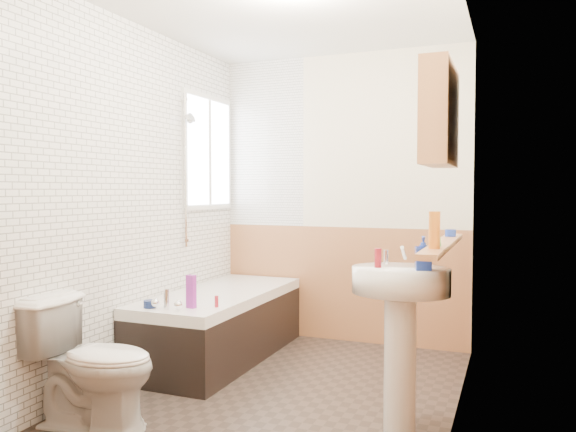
# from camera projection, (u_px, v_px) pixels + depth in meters

# --- Properties ---
(floor) EXTENTS (2.80, 2.80, 0.00)m
(floor) POSITION_uv_depth(u_px,v_px,m) (279.00, 393.00, 3.66)
(floor) COLOR #2D2420
(floor) RESTS_ON ground
(ceiling) EXTENTS (2.80, 2.80, 0.00)m
(ceiling) POSITION_uv_depth(u_px,v_px,m) (279.00, 4.00, 3.55)
(ceiling) COLOR white
(ceiling) RESTS_ON ground
(wall_back) EXTENTS (2.20, 0.02, 2.50)m
(wall_back) POSITION_uv_depth(u_px,v_px,m) (342.00, 198.00, 4.91)
(wall_back) COLOR #EFE5C5
(wall_back) RESTS_ON ground
(wall_front) EXTENTS (2.20, 0.02, 2.50)m
(wall_front) POSITION_uv_depth(u_px,v_px,m) (146.00, 208.00, 2.30)
(wall_front) COLOR #EFE5C5
(wall_front) RESTS_ON ground
(wall_left) EXTENTS (0.02, 2.80, 2.50)m
(wall_left) POSITION_uv_depth(u_px,v_px,m) (137.00, 200.00, 4.02)
(wall_left) COLOR #EFE5C5
(wall_left) RESTS_ON ground
(wall_right) EXTENTS (0.02, 2.80, 2.50)m
(wall_right) POSITION_uv_depth(u_px,v_px,m) (459.00, 203.00, 3.19)
(wall_right) COLOR #EFE5C5
(wall_right) RESTS_ON ground
(wainscot_right) EXTENTS (0.01, 2.80, 1.00)m
(wainscot_right) POSITION_uv_depth(u_px,v_px,m) (453.00, 333.00, 3.23)
(wainscot_right) COLOR #B17548
(wainscot_right) RESTS_ON wall_right
(wainscot_front) EXTENTS (2.20, 0.01, 1.00)m
(wainscot_front) POSITION_uv_depth(u_px,v_px,m) (152.00, 386.00, 2.35)
(wainscot_front) COLOR #B17548
(wainscot_front) RESTS_ON wall_front
(wainscot_back) EXTENTS (2.20, 0.01, 1.00)m
(wainscot_back) POSITION_uv_depth(u_px,v_px,m) (340.00, 284.00, 4.93)
(wainscot_back) COLOR #B17548
(wainscot_back) RESTS_ON wall_back
(tile_cladding_left) EXTENTS (0.01, 2.80, 2.50)m
(tile_cladding_left) POSITION_uv_depth(u_px,v_px,m) (139.00, 200.00, 4.01)
(tile_cladding_left) COLOR white
(tile_cladding_left) RESTS_ON wall_left
(tile_return_back) EXTENTS (0.75, 0.01, 1.50)m
(tile_return_back) POSITION_uv_depth(u_px,v_px,m) (265.00, 143.00, 5.14)
(tile_return_back) COLOR white
(tile_return_back) RESTS_ON wall_back
(window) EXTENTS (0.03, 0.79, 0.99)m
(window) POSITION_uv_depth(u_px,v_px,m) (209.00, 152.00, 4.86)
(window) COLOR white
(window) RESTS_ON wall_left
(bathtub) EXTENTS (0.70, 1.67, 0.67)m
(bathtub) POSITION_uv_depth(u_px,v_px,m) (220.00, 323.00, 4.42)
(bathtub) COLOR black
(bathtub) RESTS_ON floor
(shower_riser) EXTENTS (0.11, 0.08, 1.23)m
(shower_riser) POSITION_uv_depth(u_px,v_px,m) (187.00, 157.00, 4.49)
(shower_riser) COLOR silver
(shower_riser) RESTS_ON wall_left
(toilet) EXTENTS (0.76, 0.47, 0.72)m
(toilet) POSITION_uv_depth(u_px,v_px,m) (93.00, 363.00, 3.12)
(toilet) COLOR white
(toilet) RESTS_ON floor
(sink) EXTENTS (0.53, 0.43, 1.02)m
(sink) POSITION_uv_depth(u_px,v_px,m) (400.00, 315.00, 3.04)
(sink) COLOR white
(sink) RESTS_ON floor
(pine_shelf) EXTENTS (0.10, 1.30, 0.03)m
(pine_shelf) POSITION_uv_depth(u_px,v_px,m) (443.00, 245.00, 3.10)
(pine_shelf) COLOR #B17548
(pine_shelf) RESTS_ON wall_right
(medicine_cabinet) EXTENTS (0.15, 0.61, 0.55)m
(medicine_cabinet) POSITION_uv_depth(u_px,v_px,m) (439.00, 116.00, 3.08)
(medicine_cabinet) COLOR #B17548
(medicine_cabinet) RESTS_ON wall_right
(foam_can) EXTENTS (0.06, 0.06, 0.18)m
(foam_can) POSITION_uv_depth(u_px,v_px,m) (434.00, 230.00, 2.75)
(foam_can) COLOR orange
(foam_can) RESTS_ON pine_shelf
(green_bottle) EXTENTS (0.04, 0.04, 0.19)m
(green_bottle) POSITION_uv_depth(u_px,v_px,m) (438.00, 227.00, 2.87)
(green_bottle) COLOR #59C647
(green_bottle) RESTS_ON pine_shelf
(black_jar) EXTENTS (0.07, 0.07, 0.04)m
(black_jar) POSITION_uv_depth(u_px,v_px,m) (451.00, 233.00, 3.47)
(black_jar) COLOR #19339E
(black_jar) RESTS_ON pine_shelf
(soap_bottle) EXTENTS (0.12, 0.19, 0.08)m
(soap_bottle) POSITION_uv_depth(u_px,v_px,m) (423.00, 262.00, 2.93)
(soap_bottle) COLOR #19339E
(soap_bottle) RESTS_ON sink
(clear_bottle) EXTENTS (0.04, 0.04, 0.10)m
(clear_bottle) POSITION_uv_depth(u_px,v_px,m) (378.00, 258.00, 3.02)
(clear_bottle) COLOR maroon
(clear_bottle) RESTS_ON sink
(blue_gel) EXTENTS (0.07, 0.05, 0.22)m
(blue_gel) POSITION_uv_depth(u_px,v_px,m) (191.00, 291.00, 3.78)
(blue_gel) COLOR purple
(blue_gel) RESTS_ON bathtub
(cream_jar) EXTENTS (0.09, 0.09, 0.05)m
(cream_jar) POSITION_uv_depth(u_px,v_px,m) (150.00, 304.00, 3.79)
(cream_jar) COLOR navy
(cream_jar) RESTS_ON bathtub
(orange_bottle) EXTENTS (0.03, 0.03, 0.08)m
(orange_bottle) POSITION_uv_depth(u_px,v_px,m) (217.00, 302.00, 3.81)
(orange_bottle) COLOR maroon
(orange_bottle) RESTS_ON bathtub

